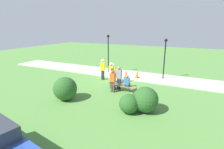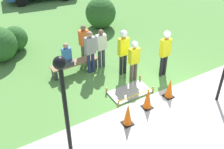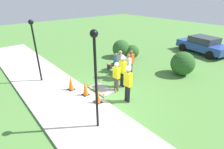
{
  "view_description": "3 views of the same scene",
  "coord_description": "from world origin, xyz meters",
  "px_view_note": "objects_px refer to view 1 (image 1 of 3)",
  "views": [
    {
      "loc": [
        -6.77,
        14.54,
        4.8
      ],
      "look_at": [
        -0.6,
        1.94,
        0.93
      ],
      "focal_mm": 28.0,
      "sensor_mm": 36.0,
      "label": 1
    },
    {
      "loc": [
        -5.63,
        -6.06,
        6.55
      ],
      "look_at": [
        -1.44,
        0.99,
        0.78
      ],
      "focal_mm": 45.0,
      "sensor_mm": 36.0,
      "label": 2
    },
    {
      "loc": [
        6.12,
        -4.59,
        5.04
      ],
      "look_at": [
        -0.91,
        1.37,
        0.75
      ],
      "focal_mm": 28.0,
      "sensor_mm": 36.0,
      "label": 3
    }
  ],
  "objects_px": {
    "traffic_cone_sidewalk_edge": "(116,72)",
    "bystander_in_gray_shirt": "(112,77)",
    "worker_supervisor": "(103,67)",
    "lamppost_far": "(165,53)",
    "traffic_cone_near_patch": "(137,74)",
    "park_bench": "(124,87)",
    "traffic_cone_far_patch": "(126,73)",
    "bystander_in_white_shirt": "(119,76)",
    "worker_trainee": "(113,71)",
    "lamppost_near": "(108,48)",
    "worker_assistant": "(111,71)",
    "person_seated_on_bench": "(127,82)",
    "bystander_in_orange_shirt": "(113,80)"
  },
  "relations": [
    {
      "from": "park_bench",
      "to": "lamppost_far",
      "type": "distance_m",
      "value": 5.43
    },
    {
      "from": "worker_assistant",
      "to": "worker_trainee",
      "type": "xyz_separation_m",
      "value": [
        0.11,
        -0.57,
        -0.17
      ]
    },
    {
      "from": "bystander_in_white_shirt",
      "to": "traffic_cone_near_patch",
      "type": "bearing_deg",
      "value": -97.09
    },
    {
      "from": "traffic_cone_far_patch",
      "to": "bystander_in_orange_shirt",
      "type": "xyz_separation_m",
      "value": [
        -0.45,
        3.86,
        0.47
      ]
    },
    {
      "from": "traffic_cone_far_patch",
      "to": "bystander_in_gray_shirt",
      "type": "distance_m",
      "value": 3.2
    },
    {
      "from": "park_bench",
      "to": "lamppost_far",
      "type": "relative_size",
      "value": 0.53
    },
    {
      "from": "person_seated_on_bench",
      "to": "worker_trainee",
      "type": "xyz_separation_m",
      "value": [
        2.0,
        -1.71,
        0.19
      ]
    },
    {
      "from": "worker_supervisor",
      "to": "lamppost_far",
      "type": "bearing_deg",
      "value": -153.34
    },
    {
      "from": "traffic_cone_near_patch",
      "to": "worker_supervisor",
      "type": "relative_size",
      "value": 0.42
    },
    {
      "from": "park_bench",
      "to": "lamppost_near",
      "type": "height_order",
      "value": "lamppost_near"
    },
    {
      "from": "traffic_cone_sidewalk_edge",
      "to": "person_seated_on_bench",
      "type": "xyz_separation_m",
      "value": [
        -2.43,
        3.33,
        0.34
      ]
    },
    {
      "from": "bystander_in_gray_shirt",
      "to": "lamppost_far",
      "type": "height_order",
      "value": "lamppost_far"
    },
    {
      "from": "lamppost_near",
      "to": "worker_trainee",
      "type": "bearing_deg",
      "value": 124.65
    },
    {
      "from": "worker_assistant",
      "to": "bystander_in_gray_shirt",
      "type": "distance_m",
      "value": 1.05
    },
    {
      "from": "worker_trainee",
      "to": "lamppost_near",
      "type": "xyz_separation_m",
      "value": [
        1.8,
        -2.61,
        1.65
      ]
    },
    {
      "from": "worker_trainee",
      "to": "lamppost_near",
      "type": "distance_m",
      "value": 3.58
    },
    {
      "from": "traffic_cone_far_patch",
      "to": "worker_trainee",
      "type": "relative_size",
      "value": 0.47
    },
    {
      "from": "lamppost_near",
      "to": "bystander_in_white_shirt",
      "type": "bearing_deg",
      "value": 126.92
    },
    {
      "from": "worker_trainee",
      "to": "worker_supervisor",
      "type": "bearing_deg",
      "value": -15.09
    },
    {
      "from": "traffic_cone_near_patch",
      "to": "bystander_in_white_shirt",
      "type": "distance_m",
      "value": 3.4
    },
    {
      "from": "worker_assistant",
      "to": "bystander_in_white_shirt",
      "type": "bearing_deg",
      "value": 144.07
    },
    {
      "from": "traffic_cone_sidewalk_edge",
      "to": "worker_supervisor",
      "type": "height_order",
      "value": "worker_supervisor"
    },
    {
      "from": "park_bench",
      "to": "traffic_cone_sidewalk_edge",
      "type": "bearing_deg",
      "value": -56.47
    },
    {
      "from": "worker_supervisor",
      "to": "traffic_cone_near_patch",
      "type": "bearing_deg",
      "value": -148.98
    },
    {
      "from": "person_seated_on_bench",
      "to": "traffic_cone_sidewalk_edge",
      "type": "bearing_deg",
      "value": -53.84
    },
    {
      "from": "traffic_cone_near_patch",
      "to": "traffic_cone_far_patch",
      "type": "xyz_separation_m",
      "value": [
        1.0,
        0.31,
        -0.01
      ]
    },
    {
      "from": "worker_supervisor",
      "to": "bystander_in_gray_shirt",
      "type": "bearing_deg",
      "value": 134.93
    },
    {
      "from": "worker_assistant",
      "to": "traffic_cone_sidewalk_edge",
      "type": "bearing_deg",
      "value": -75.93
    },
    {
      "from": "traffic_cone_sidewalk_edge",
      "to": "bystander_in_orange_shirt",
      "type": "distance_m",
      "value": 4.09
    },
    {
      "from": "traffic_cone_sidewalk_edge",
      "to": "worker_assistant",
      "type": "distance_m",
      "value": 2.36
    },
    {
      "from": "traffic_cone_sidewalk_edge",
      "to": "worker_assistant",
      "type": "relative_size",
      "value": 0.4
    },
    {
      "from": "worker_trainee",
      "to": "lamppost_near",
      "type": "height_order",
      "value": "lamppost_near"
    },
    {
      "from": "person_seated_on_bench",
      "to": "traffic_cone_far_patch",
      "type": "bearing_deg",
      "value": -67.19
    },
    {
      "from": "worker_assistant",
      "to": "bystander_in_gray_shirt",
      "type": "height_order",
      "value": "worker_assistant"
    },
    {
      "from": "bystander_in_gray_shirt",
      "to": "traffic_cone_sidewalk_edge",
      "type": "bearing_deg",
      "value": -71.59
    },
    {
      "from": "traffic_cone_near_patch",
      "to": "park_bench",
      "type": "relative_size",
      "value": 0.42
    },
    {
      "from": "worker_trainee",
      "to": "bystander_in_white_shirt",
      "type": "relative_size",
      "value": 0.93
    },
    {
      "from": "traffic_cone_sidewalk_edge",
      "to": "bystander_in_white_shirt",
      "type": "xyz_separation_m",
      "value": [
        -1.6,
        2.95,
        0.57
      ]
    },
    {
      "from": "bystander_in_white_shirt",
      "to": "bystander_in_orange_shirt",
      "type": "bearing_deg",
      "value": 80.54
    },
    {
      "from": "park_bench",
      "to": "bystander_in_gray_shirt",
      "type": "relative_size",
      "value": 1.14
    },
    {
      "from": "lamppost_far",
      "to": "traffic_cone_sidewalk_edge",
      "type": "bearing_deg",
      "value": 16.17
    },
    {
      "from": "traffic_cone_far_patch",
      "to": "traffic_cone_sidewalk_edge",
      "type": "relative_size",
      "value": 1.05
    },
    {
      "from": "worker_supervisor",
      "to": "bystander_in_orange_shirt",
      "type": "xyz_separation_m",
      "value": [
        -2.22,
        2.5,
        -0.23
      ]
    },
    {
      "from": "bystander_in_gray_shirt",
      "to": "lamppost_near",
      "type": "bearing_deg",
      "value": -59.61
    },
    {
      "from": "bystander_in_gray_shirt",
      "to": "park_bench",
      "type": "bearing_deg",
      "value": 170.81
    },
    {
      "from": "traffic_cone_far_patch",
      "to": "bystander_in_gray_shirt",
      "type": "bearing_deg",
      "value": 90.46
    },
    {
      "from": "traffic_cone_sidewalk_edge",
      "to": "worker_supervisor",
      "type": "relative_size",
      "value": 0.39
    },
    {
      "from": "traffic_cone_far_patch",
      "to": "park_bench",
      "type": "distance_m",
      "value": 3.55
    },
    {
      "from": "traffic_cone_sidewalk_edge",
      "to": "bystander_in_gray_shirt",
      "type": "bearing_deg",
      "value": 108.41
    },
    {
      "from": "traffic_cone_near_patch",
      "to": "person_seated_on_bench",
      "type": "relative_size",
      "value": 0.92
    }
  ]
}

